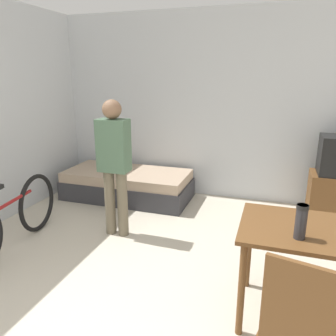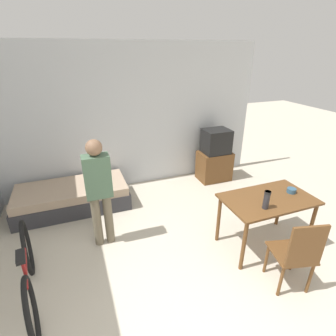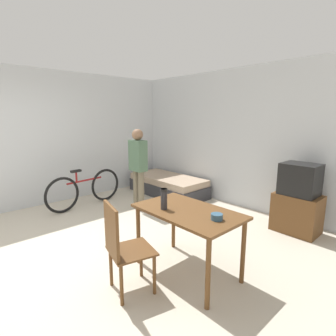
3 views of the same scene
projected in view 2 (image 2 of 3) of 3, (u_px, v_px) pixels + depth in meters
name	position (u px, v px, depth m)	size (l,w,h in m)	color
wall_back	(122.00, 120.00, 4.88)	(5.48, 0.06, 2.70)	silver
daybed	(73.00, 197.00, 4.55)	(1.88, 0.87, 0.42)	#333338
tv	(215.00, 157.00, 5.44)	(0.66, 0.46, 1.09)	brown
dining_table	(267.00, 205.00, 3.50)	(1.20, 0.71, 0.76)	brown
wooden_chair	(298.00, 253.00, 2.85)	(0.52, 0.52, 0.96)	brown
bicycle	(29.00, 275.00, 2.81)	(0.27, 1.66, 0.77)	black
person_standing	(99.00, 187.00, 3.44)	(0.34, 0.21, 1.56)	#6B604C
thermos_flask	(267.00, 199.00, 3.19)	(0.08, 0.08, 0.24)	#2D2D33
mate_bowl	(291.00, 190.00, 3.58)	(0.12, 0.12, 0.06)	#335670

